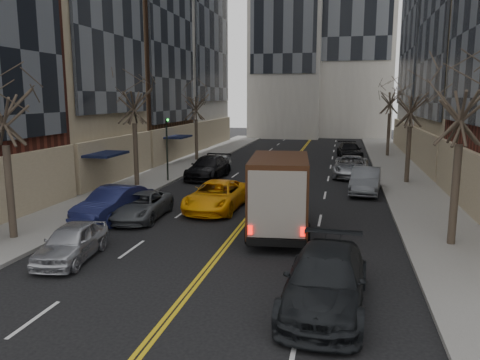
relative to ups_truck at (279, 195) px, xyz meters
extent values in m
cube|color=slate|center=(-10.84, 15.55, -1.65)|extent=(4.00, 66.00, 0.15)
cube|color=slate|center=(7.16, 15.55, -1.65)|extent=(4.00, 66.00, 0.15)
cube|color=#4C301E|center=(-17.34, 21.55, 10.27)|extent=(9.00, 12.00, 24.00)
cube|color=black|center=(-12.68, 21.55, 11.47)|extent=(0.20, 10.56, 19.20)
cube|color=black|center=(-11.84, 6.55, 0.67)|extent=(2.00, 3.00, 0.15)
cube|color=black|center=(-12.74, 6.55, -0.38)|extent=(0.20, 3.00, 2.50)
cube|color=black|center=(-11.84, 19.55, 0.67)|extent=(2.00, 3.00, 0.15)
cube|color=black|center=(-12.74, 19.55, -0.38)|extent=(0.20, 3.00, 2.50)
cylinder|color=#382D23|center=(-10.64, -3.45, 0.33)|extent=(0.30, 0.30, 3.83)
cylinder|color=#382D23|center=(-10.64, 8.55, 0.45)|extent=(0.30, 0.30, 4.05)
cylinder|color=#382D23|center=(-10.64, 21.55, 0.27)|extent=(0.30, 0.30, 3.69)
cylinder|color=#382D23|center=(6.96, -0.45, 0.40)|extent=(0.30, 0.30, 3.96)
cylinder|color=#382D23|center=(6.96, 13.55, 0.31)|extent=(0.30, 0.30, 3.78)
cylinder|color=#382D23|center=(6.96, 28.55, 0.49)|extent=(0.30, 0.30, 4.14)
cylinder|color=black|center=(-9.24, 10.55, 0.32)|extent=(0.12, 0.12, 3.80)
imported|color=black|center=(-9.24, 10.55, 2.67)|extent=(0.15, 0.18, 0.90)
sphere|color=#0CE526|center=(-9.09, 10.45, 2.62)|extent=(0.14, 0.14, 0.14)
cube|color=black|center=(0.00, 0.00, -1.19)|extent=(2.77, 6.46, 0.29)
cube|color=black|center=(-0.23, 2.29, -0.21)|extent=(2.46, 1.89, 2.06)
cube|color=black|center=(0.05, -0.54, 0.23)|extent=(2.82, 5.01, 2.94)
cube|color=black|center=(0.30, -3.00, -1.19)|extent=(2.26, 0.40, 0.29)
cube|color=red|center=(-0.67, -3.12, -0.75)|extent=(0.18, 0.08, 0.34)
cube|color=red|center=(1.28, -2.93, -0.75)|extent=(0.18, 0.08, 0.34)
cube|color=gold|center=(-1.14, -0.61, 0.82)|extent=(0.13, 0.88, 0.88)
cube|color=gold|center=(1.24, -0.37, 0.82)|extent=(0.13, 0.88, 0.88)
cylinder|color=black|center=(-1.36, 1.93, -1.26)|extent=(0.37, 0.96, 0.94)
cylinder|color=black|center=(0.95, 2.16, -1.26)|extent=(0.37, 0.96, 0.94)
cylinder|color=black|center=(-0.98, -1.77, -1.26)|extent=(0.37, 0.96, 0.94)
cylinder|color=black|center=(1.32, -1.54, -1.26)|extent=(0.37, 0.96, 0.94)
imported|color=black|center=(2.27, -7.00, -0.93)|extent=(2.54, 5.64, 1.60)
cube|color=black|center=(2.27, -6.20, -0.27)|extent=(0.13, 0.04, 0.09)
cube|color=blue|center=(2.27, -6.23, -0.27)|extent=(0.10, 0.01, 0.06)
imported|color=#F7A40A|center=(-3.80, 3.56, -0.97)|extent=(2.70, 5.51, 1.51)
imported|color=black|center=(-0.46, 0.69, -0.89)|extent=(0.52, 0.68, 1.67)
imported|color=#B5B7BD|center=(-6.94, -5.02, -1.06)|extent=(2.05, 4.11, 1.35)
imported|color=#13183E|center=(-8.14, 0.52, -0.93)|extent=(2.28, 5.02, 1.60)
imported|color=#484C50|center=(-6.94, 0.98, -1.09)|extent=(2.37, 4.73, 1.28)
imported|color=black|center=(-6.94, 12.79, -0.93)|extent=(2.50, 5.62, 1.60)
imported|color=#B6BABF|center=(-6.94, 15.93, -1.07)|extent=(1.83, 3.97, 1.32)
imported|color=#53565B|center=(4.06, 9.74, -0.94)|extent=(2.14, 4.93, 1.58)
imported|color=#9FA2A7|center=(3.26, 15.80, -0.96)|extent=(2.74, 5.61, 1.53)
imported|color=black|center=(3.26, 26.50, -0.97)|extent=(2.68, 5.41, 1.51)
camera|label=1|loc=(2.61, -19.72, 4.18)|focal=35.00mm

